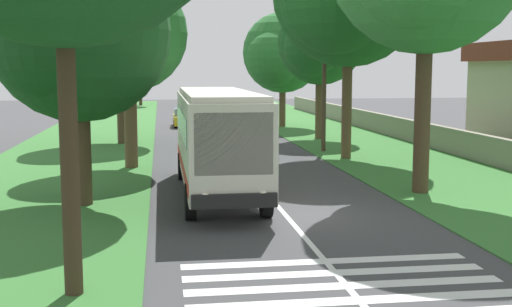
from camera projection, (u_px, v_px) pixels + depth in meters
ground at (286, 216)px, 20.63m from camera, size 160.00×160.00×0.00m
grass_verge_left at (74, 157)px, 34.20m from camera, size 120.00×8.00×0.04m
grass_verge_right at (382, 151)px, 36.52m from camera, size 120.00×8.00×0.04m
centre_line at (233, 154)px, 35.36m from camera, size 110.00×0.16×0.01m
coach_bus at (217, 135)px, 23.82m from camera, size 11.16×2.62×3.73m
zebra_crossing at (359, 300)px, 13.07m from camera, size 5.85×6.80×0.01m
trailing_car_0 at (243, 127)px, 44.77m from camera, size 4.30×1.78×1.43m
trailing_car_1 at (185, 118)px, 52.45m from camera, size 4.30×1.78×1.43m
trailing_car_2 at (224, 111)px, 61.86m from camera, size 4.30×1.78×1.43m
roadside_tree_left_0 at (116, 43)px, 39.47m from camera, size 7.84×6.50×9.45m
roadside_tree_left_1 at (76, 35)px, 21.58m from camera, size 6.77×5.91×8.64m
roadside_tree_left_2 at (126, 37)px, 29.81m from camera, size 6.23×5.27×8.69m
roadside_tree_left_3 at (138, 53)px, 81.55m from camera, size 5.83×4.97×9.06m
roadside_tree_right_1 at (318, 44)px, 42.23m from camera, size 6.38×5.49×8.93m
roadside_tree_right_4 at (280, 55)px, 51.33m from camera, size 7.23×6.20×8.81m
utility_pole at (324, 68)px, 35.92m from camera, size 0.24×1.40×8.74m
roadside_wall at (408, 130)px, 41.82m from camera, size 70.00×0.40×1.33m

